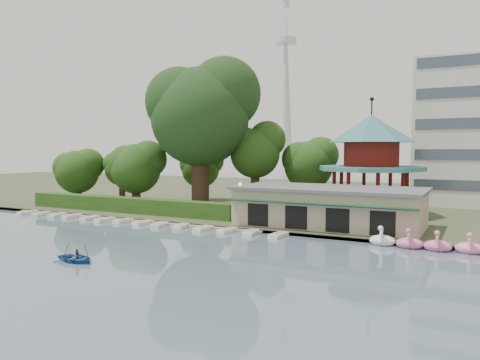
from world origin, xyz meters
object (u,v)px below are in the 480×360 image
Objects in this scene: rowboat_with_passengers at (76,255)px; big_tree at (202,109)px; boathouse at (329,206)px; pavilion at (371,154)px; dock at (127,220)px.

big_tree is at bearing 103.33° from rowboat_with_passengers.
boathouse is 0.94× the size of big_tree.
big_tree reaches higher than pavilion.
rowboat_with_passengers is (9.74, -16.71, 0.35)m from dock.
pavilion is at bearing 10.32° from big_tree.
rowboat_with_passengers is (-14.26, -31.51, -7.01)m from pavilion.
dock is 6.86× the size of rowboat_with_passengers.
boathouse is (22.00, 4.77, 2.25)m from dock.
pavilion is (24.00, 14.80, 7.36)m from dock.
big_tree is 3.97× the size of rowboat_with_passengers.
dock is 2.52× the size of pavilion.
boathouse is at bearing -101.28° from pavilion.
dock is 17.42m from big_tree.
dock is at bearing -148.34° from pavilion.
rowboat_with_passengers is at bearing -119.72° from boathouse.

